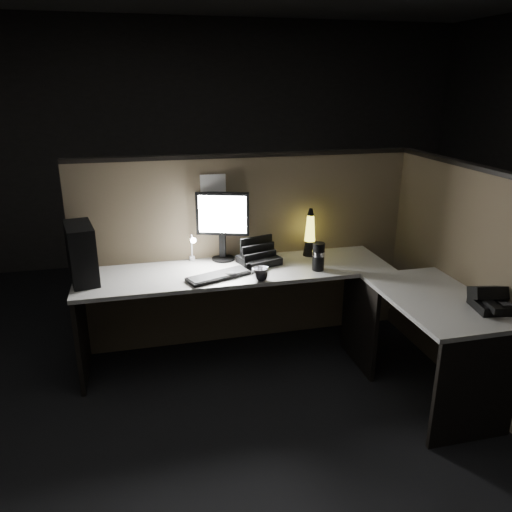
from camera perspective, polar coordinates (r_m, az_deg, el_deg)
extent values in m
plane|color=black|center=(3.53, 2.38, -15.90)|extent=(6.00, 6.00, 0.00)
plane|color=#282623|center=(5.87, -5.66, 12.47)|extent=(6.00, 0.00, 6.00)
cube|color=#6C6344|center=(4.00, -1.12, 0.54)|extent=(2.66, 0.06, 1.50)
cube|color=#6C6344|center=(3.81, 21.74, -1.88)|extent=(0.06, 1.66, 1.50)
cube|color=#AAA8A0|center=(3.68, -2.27, -1.75)|extent=(2.30, 0.60, 0.03)
cube|color=#AAA8A0|center=(3.41, 19.93, -4.70)|extent=(0.60, 1.00, 0.03)
cube|color=black|center=(3.80, -19.33, -8.25)|extent=(0.03, 0.55, 0.70)
cube|color=black|center=(3.24, 23.85, -13.88)|extent=(0.55, 0.03, 0.70)
cube|color=black|center=(3.83, 11.71, -7.30)|extent=(0.03, 0.55, 0.70)
cube|color=black|center=(3.61, -19.34, 0.33)|extent=(0.24, 0.41, 0.40)
cylinder|color=black|center=(3.88, -3.76, -0.30)|extent=(0.18, 0.18, 0.01)
cube|color=black|center=(3.87, -3.85, 1.26)|extent=(0.06, 0.05, 0.20)
cube|color=black|center=(3.79, -3.92, 4.83)|extent=(0.40, 0.17, 0.33)
cube|color=white|center=(3.77, -3.86, 4.76)|extent=(0.34, 0.12, 0.28)
cube|color=black|center=(3.53, -4.31, -2.29)|extent=(0.48, 0.30, 0.02)
ellipsoid|color=black|center=(3.53, -2.91, -2.13)|extent=(0.12, 0.10, 0.04)
cube|color=white|center=(3.89, -7.30, -0.26)|extent=(0.04, 0.05, 0.03)
cylinder|color=white|center=(3.86, -7.36, 1.15)|extent=(0.01, 0.01, 0.17)
cylinder|color=white|center=(3.78, -7.31, 2.14)|extent=(0.01, 0.12, 0.01)
sphere|color=white|center=(3.72, -7.19, 1.77)|extent=(0.04, 0.04, 0.04)
cube|color=black|center=(3.79, 0.34, -0.44)|extent=(0.34, 0.31, 0.06)
cube|color=black|center=(3.74, 0.48, 0.00)|extent=(0.27, 0.10, 0.10)
cube|color=black|center=(3.83, 0.04, 1.21)|extent=(0.27, 0.10, 0.19)
cone|color=black|center=(3.98, 6.13, 0.92)|extent=(0.10, 0.10, 0.12)
cone|color=#FFF343|center=(3.93, 6.21, 3.18)|extent=(0.08, 0.08, 0.21)
sphere|color=maroon|center=(3.95, 6.18, 2.27)|extent=(0.04, 0.04, 0.04)
sphere|color=maroon|center=(3.93, 6.22, 3.32)|extent=(0.03, 0.03, 0.03)
cone|color=black|center=(3.90, 6.28, 5.03)|extent=(0.05, 0.05, 0.06)
cylinder|color=black|center=(3.66, 7.15, -0.07)|extent=(0.09, 0.09, 0.21)
imported|color=silver|center=(3.45, 0.52, -2.11)|extent=(0.12, 0.12, 0.10)
sphere|color=gold|center=(3.89, 6.98, 0.20)|extent=(0.05, 0.05, 0.05)
cube|color=white|center=(3.79, -4.91, 7.24)|extent=(0.19, 0.00, 0.28)
cube|color=black|center=(3.36, 25.66, -5.09)|extent=(0.29, 0.26, 0.05)
cube|color=black|center=(3.37, 25.37, -3.79)|extent=(0.27, 0.19, 0.12)
cube|color=black|center=(3.26, 25.28, -5.11)|extent=(0.09, 0.19, 0.04)
cube|color=#3F3F42|center=(3.36, 26.80, -4.70)|extent=(0.13, 0.13, 0.00)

